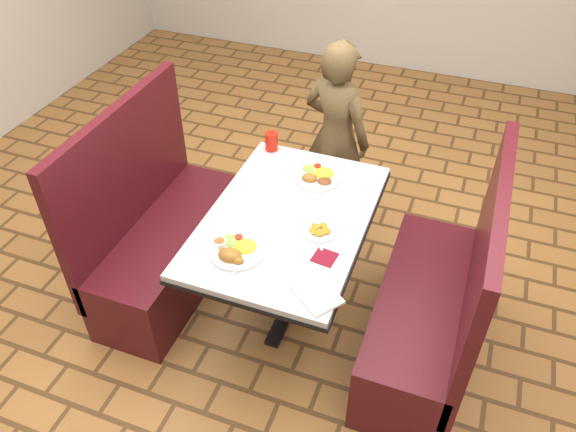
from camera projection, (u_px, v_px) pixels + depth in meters
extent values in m
plane|color=#A36B35|center=(288.00, 311.00, 3.37)|extent=(7.00, 7.00, 0.00)
cube|color=#B7B9BC|center=(288.00, 219.00, 2.89)|extent=(0.80, 1.20, 0.03)
cube|color=black|center=(288.00, 223.00, 2.91)|extent=(0.81, 1.21, 0.02)
cylinder|color=black|center=(288.00, 269.00, 3.14)|extent=(0.10, 0.10, 0.69)
cube|color=black|center=(288.00, 310.00, 3.36)|extent=(0.55, 0.08, 0.03)
cube|color=black|center=(288.00, 310.00, 3.36)|extent=(0.08, 0.55, 0.03)
cube|color=#4C1118|center=(173.00, 254.00, 3.42)|extent=(0.45, 1.20, 0.45)
cube|color=#4C1118|center=(128.00, 184.00, 3.17)|extent=(0.06, 1.20, 0.95)
cube|color=#4C1118|center=(418.00, 322.00, 3.02)|extent=(0.45, 1.20, 0.45)
cube|color=#4C1118|center=(480.00, 270.00, 2.66)|extent=(0.06, 1.20, 0.95)
imported|color=brown|center=(336.00, 137.00, 3.63)|extent=(0.55, 0.44, 1.31)
cylinder|color=white|center=(237.00, 251.00, 2.67)|extent=(0.27, 0.27, 0.02)
ellipsoid|color=gold|center=(245.00, 243.00, 2.67)|extent=(0.11, 0.11, 0.05)
ellipsoid|color=#84BE4C|center=(232.00, 238.00, 2.70)|extent=(0.11, 0.09, 0.03)
cylinder|color=red|center=(239.00, 237.00, 2.71)|extent=(0.04, 0.04, 0.01)
ellipsoid|color=#986526|center=(230.00, 252.00, 2.61)|extent=(0.12, 0.09, 0.07)
ellipsoid|color=#986526|center=(237.00, 258.00, 2.59)|extent=(0.07, 0.05, 0.04)
cylinder|color=white|center=(220.00, 244.00, 2.67)|extent=(0.06, 0.06, 0.04)
cylinder|color=brown|center=(219.00, 241.00, 2.66)|extent=(0.05, 0.05, 0.00)
cylinder|color=white|center=(317.00, 177.00, 3.13)|extent=(0.27, 0.27, 0.02)
ellipsoid|color=gold|center=(324.00, 170.00, 3.12)|extent=(0.11, 0.11, 0.05)
ellipsoid|color=#84BE4C|center=(312.00, 167.00, 3.16)|extent=(0.11, 0.09, 0.03)
cylinder|color=red|center=(318.00, 166.00, 3.16)|extent=(0.04, 0.04, 0.01)
ellipsoid|color=brown|center=(325.00, 179.00, 3.07)|extent=(0.08, 0.08, 0.03)
ellipsoid|color=#986526|center=(310.00, 175.00, 3.08)|extent=(0.09, 0.07, 0.05)
cylinder|color=white|center=(320.00, 232.00, 2.78)|extent=(0.17, 0.17, 0.01)
cube|color=maroon|center=(325.00, 257.00, 2.65)|extent=(0.12, 0.12, 0.00)
cube|color=silver|center=(317.00, 241.00, 2.73)|extent=(0.09, 0.12, 0.00)
cylinder|color=red|center=(271.00, 141.00, 3.32)|extent=(0.07, 0.07, 0.11)
cube|color=white|center=(317.00, 294.00, 2.46)|extent=(0.26, 0.25, 0.01)
cube|color=silver|center=(246.00, 251.00, 2.67)|extent=(0.07, 0.16, 0.00)
cube|color=silver|center=(243.00, 265.00, 2.60)|extent=(0.04, 0.13, 0.00)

